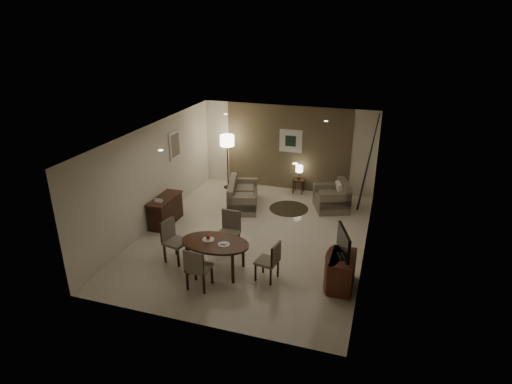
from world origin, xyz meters
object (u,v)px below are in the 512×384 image
(side_table, at_px, (299,186))
(chair_far, at_px, (228,234))
(chair_near, at_px, (199,267))
(sofa, at_px, (243,194))
(dining_table, at_px, (216,256))
(armchair, at_px, (332,196))
(chair_right, at_px, (267,261))
(console_desk, at_px, (165,211))
(tv_cabinet, at_px, (342,272))
(chair_left, at_px, (176,242))
(floor_lamp, at_px, (228,162))

(side_table, bearing_deg, chair_far, -100.79)
(chair_near, bearing_deg, sofa, -81.42)
(dining_table, xyz_separation_m, armchair, (1.94, 4.01, 0.07))
(armchair, bearing_deg, chair_right, -33.13)
(chair_right, height_order, armchair, chair_right)
(armchair, bearing_deg, chair_far, -53.63)
(console_desk, height_order, sofa, sofa)
(sofa, bearing_deg, chair_far, 176.12)
(chair_right, bearing_deg, chair_far, -113.44)
(chair_right, xyz_separation_m, armchair, (0.78, 3.98, -0.02))
(tv_cabinet, relative_size, chair_left, 0.92)
(console_desk, bearing_deg, sofa, 47.08)
(chair_far, xyz_separation_m, chair_right, (1.18, -0.78, -0.06))
(chair_right, height_order, sofa, chair_right)
(chair_left, distance_m, armchair, 4.88)
(side_table, bearing_deg, tv_cabinet, -67.64)
(armchair, distance_m, floor_lamp, 3.55)
(dining_table, xyz_separation_m, floor_lamp, (-1.52, 4.68, 0.52))
(console_desk, xyz_separation_m, floor_lamp, (0.66, 2.94, 0.50))
(tv_cabinet, bearing_deg, dining_table, -174.84)
(chair_right, distance_m, sofa, 3.85)
(dining_table, bearing_deg, floor_lamp, 107.98)
(dining_table, distance_m, floor_lamp, 4.95)
(chair_far, height_order, sofa, chair_far)
(console_desk, xyz_separation_m, tv_cabinet, (4.89, -1.50, -0.03))
(chair_far, relative_size, chair_left, 1.02)
(dining_table, xyz_separation_m, sofa, (-0.58, 3.47, 0.02))
(floor_lamp, bearing_deg, dining_table, -72.02)
(tv_cabinet, xyz_separation_m, chair_right, (-1.55, -0.21, 0.09))
(chair_near, distance_m, chair_far, 1.48)
(sofa, distance_m, floor_lamp, 1.61)
(chair_left, bearing_deg, side_table, -7.63)
(dining_table, xyz_separation_m, chair_near, (-0.08, -0.67, 0.12))
(console_desk, height_order, chair_near, chair_near)
(armchair, bearing_deg, floor_lamp, -123.06)
(dining_table, bearing_deg, tv_cabinet, 5.16)
(console_desk, relative_size, tv_cabinet, 1.33)
(chair_left, relative_size, chair_right, 1.11)
(chair_near, height_order, sofa, chair_near)
(tv_cabinet, bearing_deg, console_desk, 162.95)
(chair_near, xyz_separation_m, chair_far, (0.06, 1.48, 0.03))
(chair_right, bearing_deg, armchair, 178.98)
(console_desk, bearing_deg, chair_right, -27.16)
(chair_near, xyz_separation_m, chair_left, (-0.92, 0.79, 0.02))
(armchair, distance_m, side_table, 1.53)
(chair_left, relative_size, sofa, 0.61)
(chair_near, distance_m, side_table, 5.70)
(chair_near, height_order, chair_right, chair_near)
(console_desk, bearing_deg, tv_cabinet, -17.05)
(chair_left, relative_size, armchair, 1.03)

